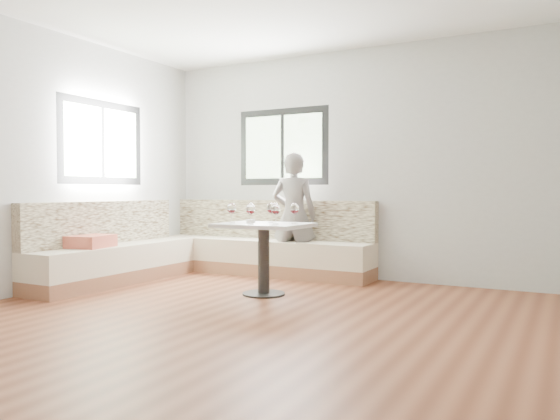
% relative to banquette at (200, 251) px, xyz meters
% --- Properties ---
extents(room, '(5.01, 5.01, 2.81)m').
position_rel_banquette_xyz_m(room, '(1.51, -1.54, 1.08)').
color(room, brown).
rests_on(room, ground).
extents(banquette, '(2.91, 2.80, 0.95)m').
position_rel_banquette_xyz_m(banquette, '(0.00, 0.00, 0.00)').
color(banquette, brown).
rests_on(banquette, ground).
extents(table, '(0.90, 0.70, 0.74)m').
position_rel_banquette_xyz_m(table, '(1.25, -0.60, 0.22)').
color(table, black).
rests_on(table, ground).
extents(person, '(0.61, 0.45, 1.55)m').
position_rel_banquette_xyz_m(person, '(1.01, 0.56, 0.44)').
color(person, slate).
rests_on(person, ground).
extents(olive_ramekin, '(0.09, 0.09, 0.04)m').
position_rel_banquette_xyz_m(olive_ramekin, '(1.09, -0.59, 0.43)').
color(olive_ramekin, white).
rests_on(olive_ramekin, table).
extents(wine_glass_a, '(0.09, 0.09, 0.21)m').
position_rel_banquette_xyz_m(wine_glass_a, '(0.95, -0.74, 0.55)').
color(wine_glass_a, white).
rests_on(wine_glass_a, table).
extents(wine_glass_b, '(0.09, 0.09, 0.21)m').
position_rel_banquette_xyz_m(wine_glass_b, '(1.23, -0.82, 0.55)').
color(wine_glass_b, white).
rests_on(wine_glass_b, table).
extents(wine_glass_c, '(0.09, 0.09, 0.21)m').
position_rel_banquette_xyz_m(wine_glass_c, '(1.46, -0.71, 0.55)').
color(wine_glass_c, white).
rests_on(wine_glass_c, table).
extents(wine_glass_d, '(0.09, 0.09, 0.21)m').
position_rel_banquette_xyz_m(wine_glass_d, '(1.29, -0.50, 0.55)').
color(wine_glass_d, white).
rests_on(wine_glass_d, table).
extents(wine_glass_e, '(0.09, 0.09, 0.21)m').
position_rel_banquette_xyz_m(wine_glass_e, '(1.56, -0.50, 0.55)').
color(wine_glass_e, white).
rests_on(wine_glass_e, table).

